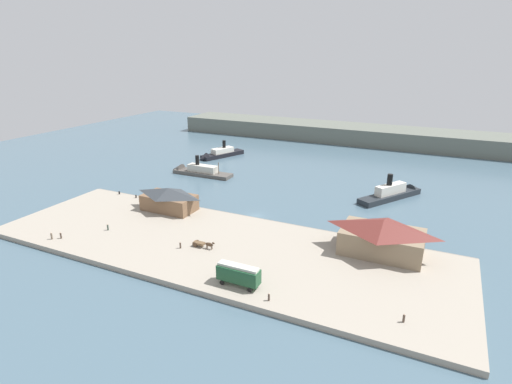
{
  "coord_description": "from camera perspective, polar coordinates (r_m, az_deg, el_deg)",
  "views": [
    {
      "loc": [
        44.96,
        -94.51,
        43.4
      ],
      "look_at": [
        -6.23,
        13.08,
        2.0
      ],
      "focal_mm": 28.47,
      "sensor_mm": 36.0,
      "label": 1
    }
  ],
  "objects": [
    {
      "name": "mooring_post_east",
      "position": [
        133.55,
        -18.66,
        -0.1
      ],
      "size": [
        0.44,
        0.44,
        0.9
      ],
      "primitive_type": "cylinder",
      "color": "black",
      "rests_on": "quay_promenade"
    },
    {
      "name": "pedestrian_near_west_shed",
      "position": [
        73.86,
        20.05,
        -16.34
      ],
      "size": [
        0.39,
        0.39,
        1.58
      ],
      "color": "#4C3D33",
      "rests_on": "quay_promenade"
    },
    {
      "name": "quay_promenade",
      "position": [
        95.45,
        -5.73,
        -7.58
      ],
      "size": [
        110.0,
        36.0,
        1.2
      ],
      "primitive_type": "cube",
      "color": "#9E9384",
      "rests_on": "ground"
    },
    {
      "name": "pedestrian_at_waters_edge",
      "position": [
        74.8,
        1.82,
        -14.56
      ],
      "size": [
        0.38,
        0.38,
        1.52
      ],
      "color": "#4C3D33",
      "rests_on": "quay_promenade"
    },
    {
      "name": "pedestrian_near_east_shed",
      "position": [
        108.05,
        -26.78,
        -5.56
      ],
      "size": [
        0.44,
        0.44,
        1.76
      ],
      "color": "#6B5B4C",
      "rests_on": "quay_promenade"
    },
    {
      "name": "mooring_post_center_west",
      "position": [
        128.64,
        -16.5,
        -0.6
      ],
      "size": [
        0.44,
        0.44,
        0.9
      ],
      "primitive_type": "cylinder",
      "color": "black",
      "rests_on": "quay_promenade"
    },
    {
      "name": "street_tram",
      "position": [
        78.18,
        -2.48,
        -11.39
      ],
      "size": [
        8.42,
        2.69,
        4.26
      ],
      "color": "#1E4C2D",
      "rests_on": "quay_promenade"
    },
    {
      "name": "horse_cart",
      "position": [
        93.44,
        -7.43,
        -7.22
      ],
      "size": [
        5.57,
        1.41,
        1.87
      ],
      "color": "brown",
      "rests_on": "quay_promenade"
    },
    {
      "name": "ferry_approaching_east",
      "position": [
        153.05,
        -8.51,
        2.96
      ],
      "size": [
        24.87,
        5.83,
        9.08
      ],
      "color": "#514C47",
      "rests_on": "ground"
    },
    {
      "name": "pedestrian_walking_west",
      "position": [
        107.83,
        -20.1,
        -4.68
      ],
      "size": [
        0.41,
        0.41,
        1.67
      ],
      "color": "#3D4C42",
      "rests_on": "quay_promenade"
    },
    {
      "name": "ferry_moored_west",
      "position": [
        134.13,
        18.98,
        -0.08
      ],
      "size": [
        17.62,
        24.51,
        9.37
      ],
      "color": "#23282D",
      "rests_on": "ground"
    },
    {
      "name": "pedestrian_near_cart",
      "position": [
        94.04,
        -10.58,
        -7.38
      ],
      "size": [
        0.38,
        0.38,
        1.54
      ],
      "color": "#4C3D33",
      "rests_on": "quay_promenade"
    },
    {
      "name": "ferry_moored_east",
      "position": [
        176.32,
        -5.27,
        5.31
      ],
      "size": [
        12.74,
        22.19,
        8.27
      ],
      "color": "black",
      "rests_on": "ground"
    },
    {
      "name": "ferry_shed_west_terminal",
      "position": [
        115.7,
        -12.12,
        -0.94
      ],
      "size": [
        14.95,
        8.25,
        6.46
      ],
      "color": "brown",
      "rests_on": "quay_promenade"
    },
    {
      "name": "ferry_shed_customs_shed",
      "position": [
        93.32,
        17.32,
        -5.94
      ],
      "size": [
        17.78,
        11.3,
        7.87
      ],
      "color": "#847056",
      "rests_on": "quay_promenade"
    },
    {
      "name": "ground_plane",
      "position": [
        113.3,
        0.0,
        -3.36
      ],
      "size": [
        320.0,
        320.0,
        0.0
      ],
      "primitive_type": "plane",
      "color": "#476070"
    },
    {
      "name": "pedestrian_by_tram",
      "position": [
        107.58,
        -25.73,
        -5.54
      ],
      "size": [
        0.4,
        0.4,
        1.6
      ],
      "color": "#4C3D33",
      "rests_on": "quay_promenade"
    },
    {
      "name": "seawall_edge",
      "position": [
        110.12,
        -0.8,
        -3.77
      ],
      "size": [
        110.0,
        0.8,
        1.0
      ],
      "primitive_type": "cube",
      "color": "gray",
      "rests_on": "ground"
    },
    {
      "name": "far_headland",
      "position": [
        213.07,
        12.95,
        8.02
      ],
      "size": [
        180.0,
        24.0,
        8.0
      ],
      "primitive_type": "cube",
      "color": "#60665B",
      "rests_on": "ground"
    }
  ]
}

